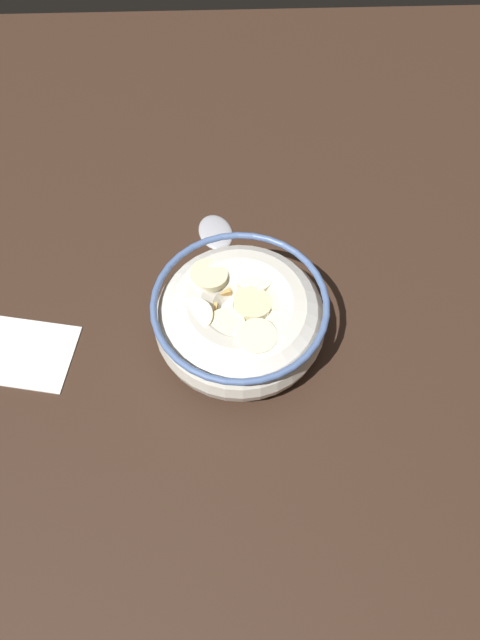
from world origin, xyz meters
TOP-DOWN VIEW (x-y plane):
  - ground_plane at (0.00, 0.00)cm, footprint 101.60×101.60cm
  - cereal_bowl at (-0.01, 0.01)cm, footprint 15.31×15.31cm
  - spoon at (-1.71, 11.05)cm, footprint 6.09×13.91cm
  - folded_napkin at (-21.01, -0.90)cm, footprint 12.57×8.91cm

SIDE VIEW (x-z plane):
  - ground_plane at x=0.00cm, z-range -2.00..0.00cm
  - folded_napkin at x=-21.01cm, z-range 0.00..0.30cm
  - spoon at x=-1.71cm, z-range -0.05..0.75cm
  - cereal_bowl at x=-0.01cm, z-range 0.16..6.45cm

